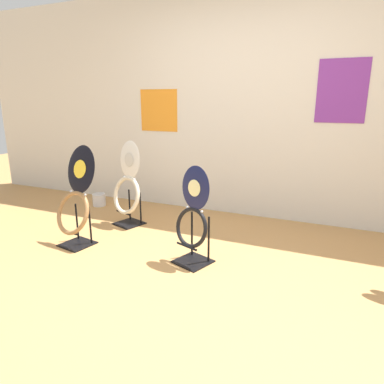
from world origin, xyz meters
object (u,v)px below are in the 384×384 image
toilet_seat_display_white_plain (128,189)px  toilet_seat_display_jazz_black (76,200)px  toilet_seat_display_navy_moon (193,217)px  paint_can (99,199)px

toilet_seat_display_white_plain → toilet_seat_display_jazz_black: 0.67m
toilet_seat_display_jazz_black → toilet_seat_display_white_plain: bearing=78.3°
toilet_seat_display_white_plain → toilet_seat_display_navy_moon: bearing=-29.1°
toilet_seat_display_navy_moon → toilet_seat_display_white_plain: 1.19m
toilet_seat_display_navy_moon → toilet_seat_display_jazz_black: bearing=-176.1°
toilet_seat_display_navy_moon → toilet_seat_display_jazz_black: toilet_seat_display_jazz_black is taller
paint_can → toilet_seat_display_jazz_black: bearing=-60.5°
toilet_seat_display_white_plain → paint_can: toilet_seat_display_white_plain is taller
toilet_seat_display_jazz_black → paint_can: bearing=119.5°
toilet_seat_display_navy_moon → toilet_seat_display_white_plain: (-1.04, 0.58, -0.01)m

